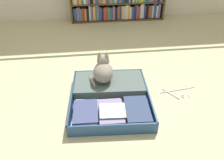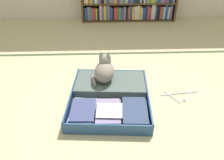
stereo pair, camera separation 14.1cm
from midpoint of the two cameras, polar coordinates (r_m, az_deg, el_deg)
The scene contains 5 objects.
ground_plane at distance 2.02m, azimuth -0.10°, elevation -6.29°, with size 10.00×10.00×0.00m, color #C7B68C.
tatami_border at distance 2.85m, azimuth -2.60°, elevation 6.80°, with size 4.80×0.05×0.00m.
open_suitcase at distance 2.04m, azimuth -2.46°, elevation -4.12°, with size 0.75×0.83×0.11m.
black_cat at distance 2.10m, azimuth -4.25°, elevation 2.44°, with size 0.25×0.28×0.28m.
clothes_hanger at distance 2.23m, azimuth 15.16°, elevation -3.04°, with size 0.37×0.22×0.01m.
Camera 1 is at (-0.26, -1.52, 1.31)m, focal length 35.60 mm.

